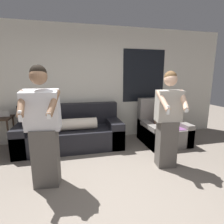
% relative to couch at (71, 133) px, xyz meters
% --- Properties ---
extents(ground_plane, '(14.00, 14.00, 0.00)m').
position_rel_couch_xyz_m(ground_plane, '(0.56, -2.17, -0.32)').
color(ground_plane, slate).
extents(wall_back, '(6.85, 0.07, 2.70)m').
position_rel_couch_xyz_m(wall_back, '(0.58, 0.48, 1.03)').
color(wall_back, beige).
rests_on(wall_back, ground_plane).
extents(couch, '(2.20, 0.91, 0.93)m').
position_rel_couch_xyz_m(couch, '(0.00, 0.00, 0.00)').
color(couch, black).
rests_on(couch, ground_plane).
extents(armchair, '(0.96, 0.94, 1.02)m').
position_rel_couch_xyz_m(armchair, '(2.11, -0.20, -0.00)').
color(armchair, slate).
rests_on(armchair, ground_plane).
extents(side_table, '(0.48, 0.46, 0.86)m').
position_rel_couch_xyz_m(side_table, '(-1.45, 0.20, 0.27)').
color(side_table, '#332319').
rests_on(side_table, ground_plane).
extents(person_left, '(0.52, 0.53, 1.69)m').
position_rel_couch_xyz_m(person_left, '(-0.35, -1.37, 0.53)').
color(person_left, '#56514C').
rests_on(person_left, ground_plane).
extents(person_right, '(0.47, 0.49, 1.63)m').
position_rel_couch_xyz_m(person_right, '(1.60, -1.26, 0.50)').
color(person_right, '#56514C').
rests_on(person_right, ground_plane).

